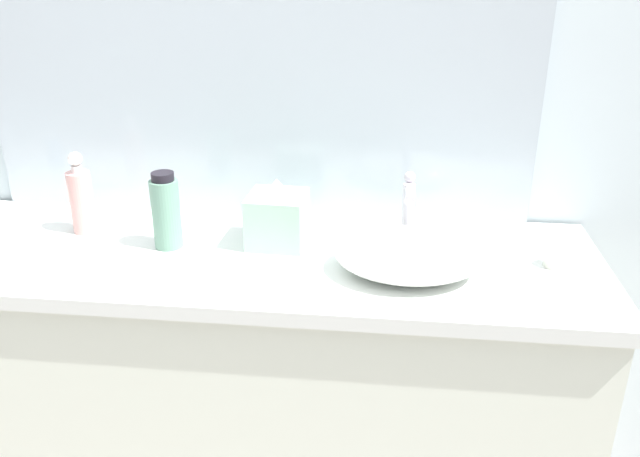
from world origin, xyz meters
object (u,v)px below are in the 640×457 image
Objects in this scene: soap_dispenser at (81,198)px; lotion_bottle at (166,212)px; candle_jar at (555,258)px; sink_basin at (408,254)px; tissue_box at (277,216)px.

soap_dispenser is 1.12× the size of lotion_bottle.
soap_dispenser is at bearing 176.37° from candle_jar.
lotion_bottle reaches higher than candle_jar.
soap_dispenser is (-0.83, 0.14, 0.05)m from sink_basin.
lotion_bottle is at bearing -15.23° from soap_dispenser.
sink_basin reaches higher than candle_jar.
lotion_bottle is 1.13× the size of tissue_box.
lotion_bottle is (-0.58, 0.07, 0.05)m from sink_basin.
tissue_box reaches higher than sink_basin.
lotion_bottle is at bearing 179.57° from candle_jar.
soap_dispenser reaches higher than tissue_box.
sink_basin is 6.40× the size of candle_jar.
candle_jar is (1.16, -0.07, -0.07)m from soap_dispenser.
sink_basin is 1.56× the size of soap_dispenser.
sink_basin is 0.84m from soap_dispenser.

